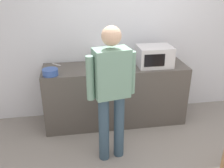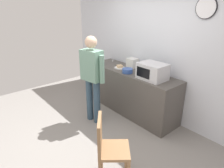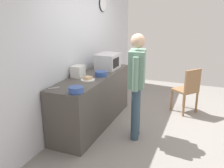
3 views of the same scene
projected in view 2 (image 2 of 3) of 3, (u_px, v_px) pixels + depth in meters
The scene contains 12 objects.
ground_plane at pixel (93, 138), 3.60m from camera, with size 6.00×6.00×0.00m, color gray.
back_wall at pixel (156, 53), 4.06m from camera, with size 5.40×0.13×2.60m.
kitchen_counter at pixel (131, 91), 4.36m from camera, with size 2.15×0.62×0.93m, color #4C4742.
microwave at pixel (152, 71), 3.68m from camera, with size 0.50×0.39×0.30m.
sandwich_plate at pixel (120, 67), 4.36m from camera, with size 0.23×0.23×0.07m.
salad_bowl at pixel (127, 71), 4.06m from camera, with size 0.21×0.21×0.09m, color #33519E.
cereal_bowl at pixel (98, 61), 4.72m from camera, with size 0.21×0.21×0.09m, color #33519E.
toaster at pixel (132, 63), 4.39m from camera, with size 0.22×0.18×0.20m, color silver.
fork_utensil at pixel (144, 69), 4.30m from camera, with size 0.17×0.02×0.01m, color silver.
spoon_utensil at pixel (113, 60), 4.93m from camera, with size 0.17×0.02×0.01m, color silver.
person_standing at pixel (92, 74), 3.78m from camera, with size 0.58×0.31×1.71m.
wooden_chair at pixel (108, 147), 2.59m from camera, with size 0.56×0.56×0.94m.
Camera 2 is at (2.49, -1.66, 2.24)m, focal length 32.29 mm.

